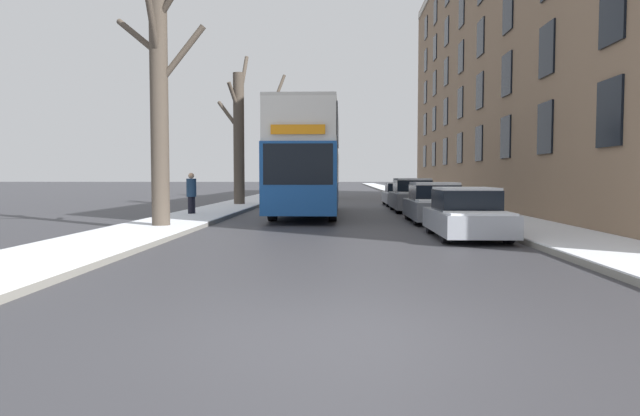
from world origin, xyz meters
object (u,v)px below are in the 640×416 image
at_px(parked_car_0, 466,215).
at_px(double_decker_bus, 308,156).
at_px(oncoming_van, 308,181).
at_px(bare_tree_left_1, 238,135).
at_px(parked_car_2, 412,196).
at_px(bare_tree_left_2, 272,142).
at_px(pedestrian_left_sidewalk, 191,193).
at_px(bare_tree_left_0, 160,90).
at_px(parked_car_1, 435,204).
at_px(parked_car_3, 401,195).

bearing_deg(parked_car_0, double_decker_bus, 118.22).
xyz_separation_m(parked_car_0, oncoming_van, (-5.91, 26.99, 0.70)).
height_order(parked_car_0, oncoming_van, oncoming_van).
xyz_separation_m(bare_tree_left_1, parked_car_2, (9.02, -3.84, -3.20)).
distance_m(bare_tree_left_2, pedestrian_left_sidewalk, 21.60).
height_order(double_decker_bus, parked_car_2, double_decker_bus).
bearing_deg(pedestrian_left_sidewalk, bare_tree_left_2, 21.42).
bearing_deg(parked_car_0, bare_tree_left_0, 168.24).
xyz_separation_m(bare_tree_left_1, pedestrian_left_sidewalk, (-0.46, -8.20, -2.92)).
bearing_deg(oncoming_van, pedestrian_left_sidewalk, -100.33).
distance_m(parked_car_0, parked_car_1, 5.27).
bearing_deg(double_decker_bus, parked_car_2, 29.38).
height_order(bare_tree_left_2, oncoming_van, bare_tree_left_2).
bearing_deg(bare_tree_left_2, double_decker_bus, -78.72).
bearing_deg(bare_tree_left_0, parked_car_2, 47.78).
distance_m(bare_tree_left_0, parked_car_2, 13.80).
relative_size(parked_car_0, parked_car_1, 0.94).
bearing_deg(bare_tree_left_1, bare_tree_left_2, 88.86).
bearing_deg(bare_tree_left_1, bare_tree_left_0, -89.72).
height_order(bare_tree_left_2, pedestrian_left_sidewalk, bare_tree_left_2).
distance_m(parked_car_1, parked_car_2, 6.47).
distance_m(bare_tree_left_0, parked_car_0, 9.86).
xyz_separation_m(bare_tree_left_2, parked_car_3, (8.76, -11.57, -3.71)).
relative_size(bare_tree_left_1, pedestrian_left_sidewalk, 4.65).
distance_m(oncoming_van, pedestrian_left_sidewalk, 19.95).
distance_m(parked_car_0, oncoming_van, 27.64).
bearing_deg(double_decker_bus, bare_tree_left_1, 122.53).
height_order(bare_tree_left_0, parked_car_3, bare_tree_left_0).
relative_size(parked_car_0, pedestrian_left_sidewalk, 2.26).
xyz_separation_m(double_decker_bus, parked_car_0, (4.84, -9.01, -1.90)).
height_order(parked_car_2, pedestrian_left_sidewalk, pedestrian_left_sidewalk).
height_order(parked_car_3, pedestrian_left_sidewalk, pedestrian_left_sidewalk).
distance_m(bare_tree_left_2, parked_car_1, 25.28).
xyz_separation_m(bare_tree_left_2, parked_car_0, (8.76, -28.70, -3.68)).
bearing_deg(bare_tree_left_2, parked_car_3, -52.86).
relative_size(parked_car_1, parked_car_2, 0.97).
xyz_separation_m(bare_tree_left_2, double_decker_bus, (3.93, -19.69, -1.79)).
relative_size(oncoming_van, pedestrian_left_sidewalk, 2.77).
distance_m(parked_car_3, oncoming_van, 11.52).
xyz_separation_m(bare_tree_left_1, double_decker_bus, (4.19, -6.56, -1.39)).
relative_size(bare_tree_left_2, parked_car_2, 2.15).
height_order(parked_car_0, parked_car_2, parked_car_2).
xyz_separation_m(parked_car_1, oncoming_van, (-5.91, 21.73, 0.67)).
relative_size(bare_tree_left_0, double_decker_bus, 0.79).
height_order(double_decker_bus, parked_car_0, double_decker_bus).
bearing_deg(parked_car_1, parked_car_3, 90.00).
xyz_separation_m(bare_tree_left_0, bare_tree_left_2, (0.19, 26.84, 0.01)).
distance_m(double_decker_bus, parked_car_1, 6.39).
bearing_deg(parked_car_1, oncoming_van, 105.23).
relative_size(double_decker_bus, parked_car_3, 2.66).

